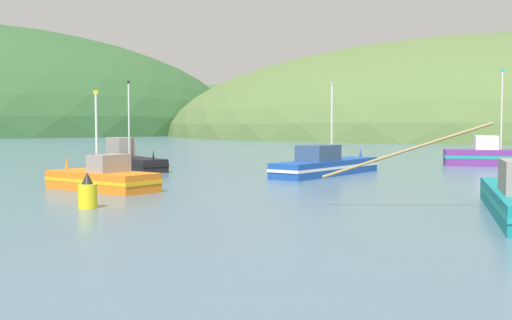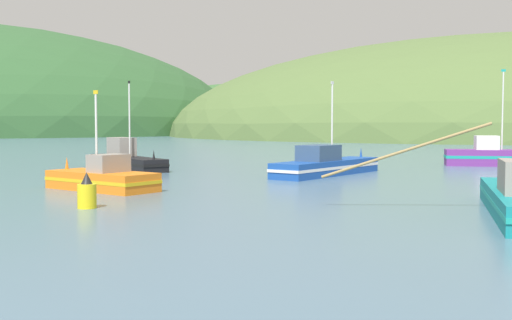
% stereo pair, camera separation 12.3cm
% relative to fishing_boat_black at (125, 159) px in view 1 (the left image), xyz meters
% --- Properties ---
extents(hill_far_center, '(183.48, 146.78, 51.84)m').
position_rel_fishing_boat_black_xyz_m(hill_far_center, '(51.08, 132.17, -0.72)').
color(hill_far_center, '#516B38').
rests_on(hill_far_center, ground).
extents(hill_mid_left, '(172.61, 138.08, 41.38)m').
position_rel_fishing_boat_black_xyz_m(hill_mid_left, '(-24.32, 217.85, -0.72)').
color(hill_mid_left, '#386633').
rests_on(hill_mid_left, ground).
extents(fishing_boat_black, '(9.29, 9.05, 6.80)m').
position_rel_fishing_boat_black_xyz_m(fishing_boat_black, '(0.00, 0.00, 0.00)').
color(fishing_boat_black, black).
rests_on(fishing_boat_black, ground).
extents(fishing_boat_blue, '(6.72, 10.77, 6.44)m').
position_rel_fishing_boat_black_xyz_m(fishing_boat_blue, '(15.98, -2.95, -0.03)').
color(fishing_boat_blue, '#19479E').
rests_on(fishing_boat_blue, ground).
extents(fishing_boat_orange, '(7.01, 5.03, 5.32)m').
position_rel_fishing_boat_black_xyz_m(fishing_boat_orange, '(5.30, -15.02, -0.10)').
color(fishing_boat_orange, orange).
rests_on(fishing_boat_orange, ground).
extents(fishing_boat_purple, '(7.64, 2.26, 7.98)m').
position_rel_fishing_boat_black_xyz_m(fishing_boat_purple, '(28.55, 9.11, 0.13)').
color(fishing_boat_purple, '#6B2D84').
rests_on(fishing_boat_purple, ground).
extents(channel_buoy, '(0.79, 0.79, 1.52)m').
position_rel_fishing_boat_black_xyz_m(channel_buoy, '(7.85, -21.75, -0.10)').
color(channel_buoy, yellow).
rests_on(channel_buoy, ground).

